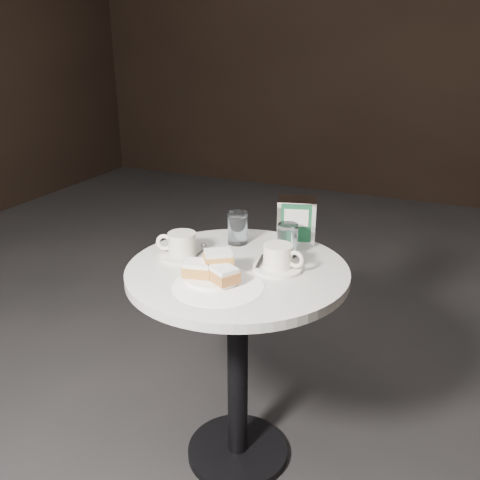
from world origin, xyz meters
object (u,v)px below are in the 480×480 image
Objects in this scene: coffee_cup_left at (182,246)px; napkin_dispenser at (297,220)px; beignet_plate at (213,270)px; water_glass_left at (238,228)px; coffee_cup_right at (278,259)px; water_glass_right at (287,240)px; cafe_table at (238,323)px.

napkin_dispenser reaches higher than coffee_cup_left.
beignet_plate is at bearing -123.11° from napkin_dispenser.
coffee_cup_right is at bearing -36.41° from water_glass_left.
beignet_plate is at bearing -117.36° from water_glass_right.
cafe_table is at bearing -124.66° from water_glass_right.
coffee_cup_right is 0.26m from water_glass_left.
coffee_cup_left is at bearing 177.93° from cafe_table.
coffee_cup_left reaches higher than cafe_table.
coffee_cup_left is at bearing -154.22° from water_glass_right.
cafe_table is at bearing -123.84° from napkin_dispenser.
beignet_plate is 0.43m from napkin_dispenser.
water_glass_right is (0.14, 0.27, 0.02)m from beignet_plate.
napkin_dispenser reaches higher than beignet_plate.
water_glass_right reaches higher than coffee_cup_right.
coffee_cup_right is (0.12, 0.04, 0.23)m from cafe_table.
water_glass_right is at bearing -99.97° from napkin_dispenser.
water_glass_right reaches higher than coffee_cup_left.
beignet_plate reaches higher than coffee_cup_left.
napkin_dispenser is at bearing 27.43° from coffee_cup_left.
napkin_dispenser is (0.12, 0.41, 0.05)m from beignet_plate.
water_glass_right reaches higher than beignet_plate.
coffee_cup_left is 1.27× the size of napkin_dispenser.
cafe_table is 6.90× the size of water_glass_right.
beignet_plate is at bearing -131.28° from coffee_cup_right.
coffee_cup_left is at bearing -151.98° from napkin_dispenser.
water_glass_left is (-0.21, 0.15, 0.02)m from coffee_cup_right.
coffee_cup_left is (-0.20, 0.01, 0.23)m from cafe_table.
water_glass_left reaches higher than water_glass_right.
cafe_table is 0.32m from water_glass_right.
beignet_plate is 0.31m from water_glass_left.
water_glass_right is (0.31, 0.15, 0.02)m from coffee_cup_left.
water_glass_left reaches higher than coffee_cup_right.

